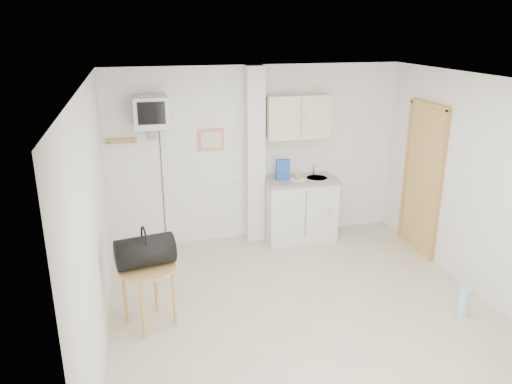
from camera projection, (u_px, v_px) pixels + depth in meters
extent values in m
plane|color=#BDB198|center=(306.00, 314.00, 5.47)|extent=(4.50, 4.50, 0.00)
cube|color=white|center=(256.00, 154.00, 7.14)|extent=(4.20, 0.04, 2.50)
cube|color=white|center=(436.00, 333.00, 3.00)|extent=(4.20, 0.04, 2.50)
cube|color=white|center=(94.00, 226.00, 4.59)|extent=(0.04, 4.50, 2.50)
cube|color=white|center=(488.00, 191.00, 5.55)|extent=(0.04, 4.50, 2.50)
cube|color=white|center=(314.00, 82.00, 4.67)|extent=(4.20, 4.50, 0.04)
cube|color=white|center=(255.00, 156.00, 7.03)|extent=(0.25, 0.22, 2.50)
cube|color=#DF7457|center=(211.00, 140.00, 6.90)|extent=(0.36, 0.03, 0.30)
cube|color=silver|center=(211.00, 140.00, 6.88)|extent=(0.28, 0.01, 0.22)
cube|color=#A2743D|center=(121.00, 141.00, 6.60)|extent=(0.40, 0.05, 0.06)
cube|color=white|center=(235.00, 176.00, 7.15)|extent=(0.15, 0.02, 0.08)
cylinder|color=#A2743D|center=(110.00, 143.00, 6.51)|extent=(0.02, 0.08, 0.02)
cylinder|color=#A2743D|center=(133.00, 142.00, 6.58)|extent=(0.02, 0.08, 0.02)
cube|color=olive|center=(422.00, 181.00, 6.77)|extent=(0.04, 0.75, 2.00)
cube|color=brown|center=(422.00, 181.00, 6.77)|extent=(0.06, 0.87, 2.06)
cube|color=silver|center=(299.00, 210.00, 7.28)|extent=(1.00, 0.55, 0.88)
cube|color=gray|center=(300.00, 180.00, 7.13)|extent=(1.03, 0.58, 0.04)
cylinder|color=#B7B7BA|center=(317.00, 179.00, 7.19)|extent=(0.30, 0.30, 0.05)
cylinder|color=#B7B7BA|center=(314.00, 170.00, 7.28)|extent=(0.02, 0.02, 0.16)
cylinder|color=#B7B7BA|center=(315.00, 166.00, 7.20)|extent=(0.02, 0.13, 0.02)
cube|color=beige|center=(297.00, 116.00, 6.94)|extent=(0.90, 0.32, 0.60)
cube|color=#214CAC|center=(283.00, 169.00, 7.06)|extent=(0.19, 0.07, 0.29)
cylinder|color=white|center=(298.00, 179.00, 7.08)|extent=(0.22, 0.22, 0.01)
sphere|color=tan|center=(298.00, 176.00, 7.06)|extent=(0.11, 0.11, 0.11)
cube|color=slate|center=(152.00, 128.00, 6.51)|extent=(0.36, 0.32, 0.02)
cube|color=slate|center=(152.00, 132.00, 6.66)|extent=(0.10, 0.06, 0.20)
cube|color=silver|center=(151.00, 112.00, 6.38)|extent=(0.44, 0.42, 0.40)
cube|color=black|center=(152.00, 113.00, 6.17)|extent=(0.34, 0.02, 0.28)
cylinder|color=black|center=(163.00, 187.00, 6.94)|extent=(0.01, 0.01, 1.73)
cylinder|color=#A2743D|center=(147.00, 268.00, 5.10)|extent=(0.60, 0.60, 0.03)
cylinder|color=#A2743D|center=(174.00, 297.00, 5.19)|extent=(0.04, 0.04, 0.64)
cylinder|color=#A2743D|center=(156.00, 284.00, 5.45)|extent=(0.04, 0.04, 0.64)
cylinder|color=#A2743D|center=(125.00, 296.00, 5.22)|extent=(0.04, 0.04, 0.64)
cylinder|color=#A2743D|center=(143.00, 310.00, 4.96)|extent=(0.04, 0.04, 0.64)
cylinder|color=black|center=(145.00, 251.00, 5.05)|extent=(0.63, 0.42, 0.32)
torus|color=black|center=(144.00, 238.00, 5.01)|extent=(0.07, 0.24, 0.24)
cylinder|color=#A8CBE3|center=(464.00, 302.00, 5.39)|extent=(0.12, 0.12, 0.33)
cylinder|color=#A8CBE3|center=(466.00, 287.00, 5.33)|extent=(0.04, 0.04, 0.04)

